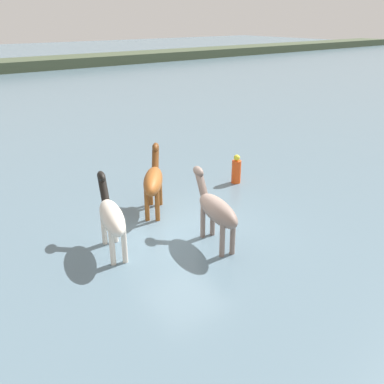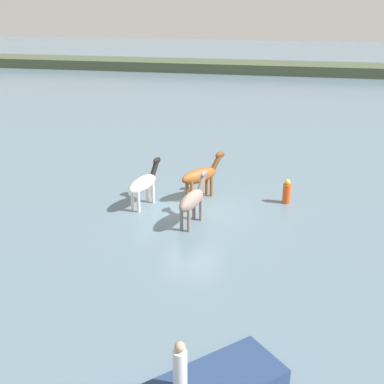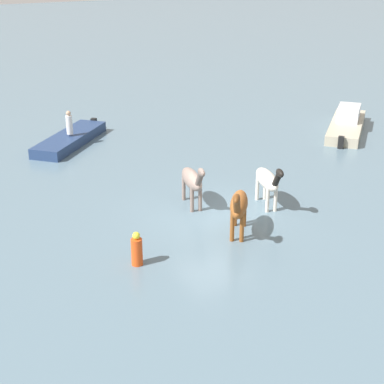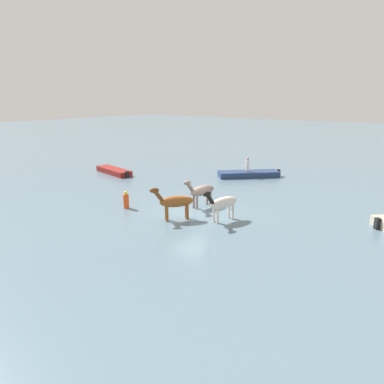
{
  "view_description": "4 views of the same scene",
  "coord_description": "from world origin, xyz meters",
  "px_view_note": "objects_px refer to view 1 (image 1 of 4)",
  "views": [
    {
      "loc": [
        -6.72,
        -8.98,
        6.06
      ],
      "look_at": [
        0.7,
        0.61,
        0.9
      ],
      "focal_mm": 39.0,
      "sensor_mm": 36.0,
      "label": 1
    },
    {
      "loc": [
        3.97,
        -18.97,
        8.68
      ],
      "look_at": [
        -0.05,
        0.13,
        0.92
      ],
      "focal_mm": 45.64,
      "sensor_mm": 36.0,
      "label": 2
    },
    {
      "loc": [
        10.22,
        16.81,
        9.21
      ],
      "look_at": [
        0.66,
        -0.35,
        0.96
      ],
      "focal_mm": 54.22,
      "sensor_mm": 36.0,
      "label": 3
    },
    {
      "loc": [
        -12.0,
        16.18,
        6.85
      ],
      "look_at": [
        0.57,
        -0.58,
        1.07
      ],
      "focal_mm": 31.79,
      "sensor_mm": 36.0,
      "label": 4
    }
  ],
  "objects_px": {
    "horse_dun_straggler": "(153,180)",
    "horse_dark_mare": "(216,209)",
    "buoy_channel_marker": "(236,170)",
    "horse_lead": "(111,216)"
  },
  "relations": [
    {
      "from": "horse_dark_mare",
      "to": "horse_lead",
      "type": "relative_size",
      "value": 1.01
    },
    {
      "from": "horse_dun_straggler",
      "to": "horse_lead",
      "type": "bearing_deg",
      "value": 160.61
    },
    {
      "from": "horse_dun_straggler",
      "to": "buoy_channel_marker",
      "type": "distance_m",
      "value": 3.98
    },
    {
      "from": "horse_dun_straggler",
      "to": "horse_dark_mare",
      "type": "distance_m",
      "value": 2.9
    },
    {
      "from": "horse_dun_straggler",
      "to": "horse_dark_mare",
      "type": "height_order",
      "value": "horse_dun_straggler"
    },
    {
      "from": "buoy_channel_marker",
      "to": "horse_lead",
      "type": "bearing_deg",
      "value": -164.85
    },
    {
      "from": "horse_dun_straggler",
      "to": "horse_dark_mare",
      "type": "xyz_separation_m",
      "value": [
        0.21,
        -2.89,
        -0.02
      ]
    },
    {
      "from": "horse_dark_mare",
      "to": "horse_lead",
      "type": "xyz_separation_m",
      "value": [
        -2.5,
        1.42,
        -0.01
      ]
    },
    {
      "from": "horse_dun_straggler",
      "to": "horse_lead",
      "type": "height_order",
      "value": "horse_dun_straggler"
    },
    {
      "from": "horse_dun_straggler",
      "to": "buoy_channel_marker",
      "type": "bearing_deg",
      "value": -49.07
    }
  ]
}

